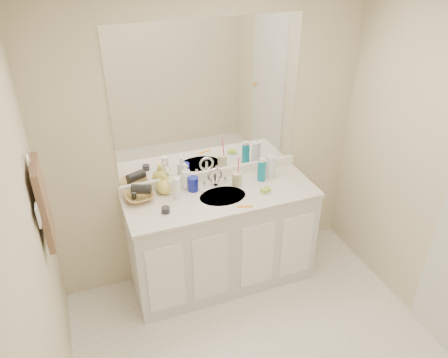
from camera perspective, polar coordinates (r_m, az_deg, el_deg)
ceiling at (r=1.98m, az=10.76°, el=20.64°), size 2.60×2.60×0.02m
wall_back at (r=3.49m, az=-1.90°, el=4.66°), size 2.60×0.02×2.40m
wall_left at (r=2.28m, az=-23.14°, el=-14.44°), size 0.02×2.60×2.40m
vanity_cabinet at (r=3.69m, az=-0.28°, el=-8.02°), size 1.50×0.55×0.85m
countertop at (r=3.43m, az=-0.30°, el=-2.26°), size 1.52×0.57×0.03m
backsplash at (r=3.61m, az=-1.75°, el=0.56°), size 1.52×0.03×0.08m
sink_basin at (r=3.41m, az=-0.18°, el=-2.39°), size 0.37×0.37×0.02m
faucet at (r=3.52m, az=-1.21°, el=0.02°), size 0.02×0.02×0.11m
mirror at (r=3.34m, az=-1.97°, el=10.18°), size 1.48×0.01×1.20m
blue_mug at (r=3.45m, az=-4.07°, el=-0.64°), size 0.11×0.11×0.12m
tan_cup at (r=3.52m, az=1.69°, el=0.00°), size 0.09×0.09×0.11m
toothbrush at (r=3.48m, az=1.86°, el=1.39°), size 0.02×0.04×0.22m
mouthwash_bottle at (r=3.59m, az=4.92°, el=1.01°), size 0.07×0.07×0.16m
clear_pump_bottle at (r=3.64m, az=6.10°, el=1.65°), size 0.10×0.10×0.19m
soap_dish at (r=3.46m, az=5.44°, el=-1.70°), size 0.09×0.08×0.01m
green_soap at (r=3.45m, az=5.45°, el=-1.43°), size 0.08×0.07×0.03m
orange_comb at (r=3.28m, az=2.77°, el=-3.59°), size 0.12×0.05×0.00m
dark_jar at (r=3.24m, az=-7.64°, el=-4.02°), size 0.07×0.07×0.04m
extra_white_bottle at (r=3.35m, az=-6.13°, el=-1.20°), size 0.07×0.07×0.18m
soap_bottle_white at (r=3.47m, az=-4.99°, el=0.38°), size 0.10×0.10×0.21m
soap_bottle_cream at (r=3.43m, az=-7.04°, el=-0.42°), size 0.11×0.11×0.18m
soap_bottle_yellow at (r=3.43m, az=-7.77°, el=-0.54°), size 0.18×0.18×0.17m
wicker_basket at (r=3.41m, az=-10.98°, el=-2.26°), size 0.25×0.25×0.05m
hair_dryer at (r=3.38m, az=-10.75°, el=-1.30°), size 0.16×0.13×0.07m
towel_ring at (r=2.73m, az=-24.16°, el=2.22°), size 0.01×0.11×0.11m
hand_towel at (r=2.87m, az=-22.52°, el=-2.97°), size 0.04×0.32×0.55m
switch_plate at (r=2.68m, az=-23.11°, el=-4.39°), size 0.01×0.08×0.13m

